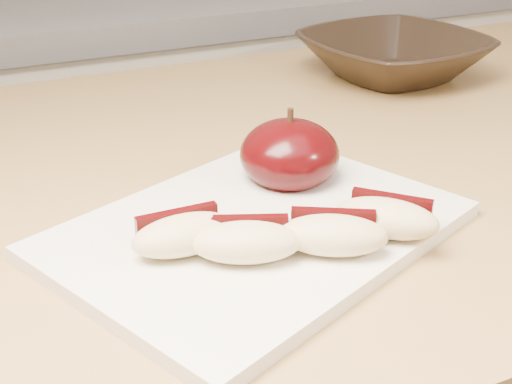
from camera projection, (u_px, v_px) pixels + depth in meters
name	position (u px, v px, depth m)	size (l,w,h in m)	color
back_cabinet	(79.00, 236.00, 1.38)	(2.40, 0.62, 0.94)	silver
cutting_board	(256.00, 230.00, 0.51)	(0.28, 0.20, 0.01)	white
apple_half	(290.00, 154.00, 0.57)	(0.10, 0.10, 0.07)	black
apple_wedge_a	(184.00, 234.00, 0.47)	(0.07, 0.04, 0.03)	#D8BE89
apple_wedge_b	(246.00, 241.00, 0.46)	(0.08, 0.06, 0.03)	#D8BE89
apple_wedge_c	(333.00, 234.00, 0.47)	(0.08, 0.07, 0.03)	#D8BE89
apple_wedge_d	(387.00, 217.00, 0.49)	(0.07, 0.08, 0.03)	#D8BE89
bowl	(393.00, 56.00, 0.85)	(0.21, 0.21, 0.05)	black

